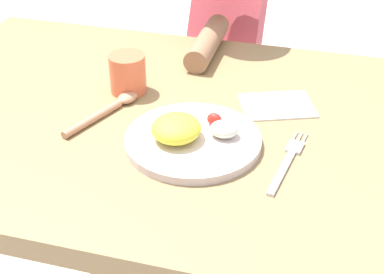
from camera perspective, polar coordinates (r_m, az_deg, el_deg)
dining_table at (r=1.20m, az=-3.75°, el=-2.85°), size 1.09×0.77×0.70m
plate at (r=1.03m, az=-0.12°, el=0.04°), size 0.25×0.25×0.06m
fork at (r=1.01m, az=9.56°, el=-2.36°), size 0.05×0.20×0.01m
spoon at (r=1.14m, az=-8.26°, el=2.84°), size 0.10×0.19×0.02m
drinking_cup at (r=1.20m, az=-6.45°, el=6.34°), size 0.08×0.08×0.08m
person at (r=1.62m, az=3.29°, el=7.30°), size 0.20×0.47×0.98m
napkin at (r=1.17m, az=8.52°, el=3.14°), size 0.17×0.15×0.00m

